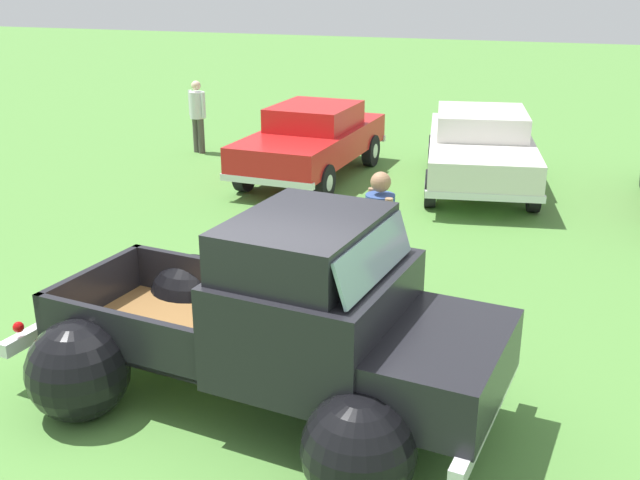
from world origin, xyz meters
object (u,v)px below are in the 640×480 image
object	(u,v)px
spectator_0	(379,235)
spectator_1	(197,112)
show_car_0	(312,139)
show_car_1	(480,146)
vintage_pickup_truck	(291,335)

from	to	relation	value
spectator_0	spectator_1	bearing A→B (deg)	90.24
show_car_0	show_car_1	world-z (taller)	same
vintage_pickup_truck	show_car_0	bearing A→B (deg)	114.76
show_car_1	spectator_0	xyz separation A→B (m)	(-0.34, -6.18, 0.24)
show_car_0	spectator_0	bearing A→B (deg)	29.27
vintage_pickup_truck	spectator_1	xyz separation A→B (m)	(-5.78, 9.11, 0.16)
vintage_pickup_truck	show_car_1	xyz separation A→B (m)	(0.60, 8.38, 0.03)
show_car_0	spectator_0	world-z (taller)	spectator_0
vintage_pickup_truck	spectator_1	bearing A→B (deg)	128.79
show_car_0	show_car_1	distance (m)	3.25
show_car_0	spectator_1	size ratio (longest dim) A/B	2.66
show_car_0	show_car_1	bearing A→B (deg)	100.63
vintage_pickup_truck	spectator_0	xyz separation A→B (m)	(0.25, 2.20, 0.27)
show_car_0	vintage_pickup_truck	bearing A→B (deg)	20.92
show_car_1	spectator_0	bearing A→B (deg)	-13.24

